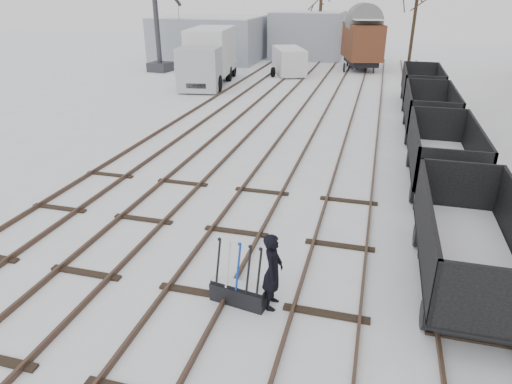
{
  "coord_description": "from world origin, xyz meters",
  "views": [
    {
      "loc": [
        3.61,
        -8.12,
        6.53
      ],
      "look_at": [
        0.5,
        3.37,
        1.2
      ],
      "focal_mm": 32.0,
      "sensor_mm": 36.0,
      "label": 1
    }
  ],
  "objects_px": {
    "ground_frame": "(239,292)",
    "freight_wagon_a": "(468,256)",
    "lorry": "(209,56)",
    "crane": "(159,44)",
    "panel_van": "(289,61)",
    "worker": "(273,271)",
    "box_van_wagon": "(362,40)"
  },
  "relations": [
    {
      "from": "ground_frame",
      "to": "panel_van",
      "type": "distance_m",
      "value": 30.3
    },
    {
      "from": "freight_wagon_a",
      "to": "box_van_wagon",
      "type": "relative_size",
      "value": 0.89
    },
    {
      "from": "ground_frame",
      "to": "crane",
      "type": "height_order",
      "value": "crane"
    },
    {
      "from": "lorry",
      "to": "freight_wagon_a",
      "type": "bearing_deg",
      "value": -64.72
    },
    {
      "from": "ground_frame",
      "to": "worker",
      "type": "relative_size",
      "value": 0.82
    },
    {
      "from": "crane",
      "to": "panel_van",
      "type": "bearing_deg",
      "value": 12.41
    },
    {
      "from": "worker",
      "to": "panel_van",
      "type": "bearing_deg",
      "value": 8.57
    },
    {
      "from": "worker",
      "to": "panel_van",
      "type": "relative_size",
      "value": 0.35
    },
    {
      "from": "box_van_wagon",
      "to": "panel_van",
      "type": "distance_m",
      "value": 7.03
    },
    {
      "from": "box_van_wagon",
      "to": "panel_van",
      "type": "relative_size",
      "value": 1.17
    },
    {
      "from": "worker",
      "to": "crane",
      "type": "bearing_deg",
      "value": 27.98
    },
    {
      "from": "ground_frame",
      "to": "panel_van",
      "type": "xyz_separation_m",
      "value": [
        -4.89,
        29.89,
        0.82
      ]
    },
    {
      "from": "crane",
      "to": "ground_frame",
      "type": "bearing_deg",
      "value": -55.08
    },
    {
      "from": "worker",
      "to": "crane",
      "type": "xyz_separation_m",
      "value": [
        -16.58,
        28.56,
        1.34
      ]
    },
    {
      "from": "lorry",
      "to": "crane",
      "type": "distance_m",
      "value": 7.37
    },
    {
      "from": "ground_frame",
      "to": "panel_van",
      "type": "relative_size",
      "value": 0.29
    },
    {
      "from": "ground_frame",
      "to": "lorry",
      "type": "distance_m",
      "value": 26.36
    },
    {
      "from": "freight_wagon_a",
      "to": "box_van_wagon",
      "type": "bearing_deg",
      "value": 97.66
    },
    {
      "from": "ground_frame",
      "to": "lorry",
      "type": "relative_size",
      "value": 0.17
    },
    {
      "from": "worker",
      "to": "panel_van",
      "type": "height_order",
      "value": "panel_van"
    },
    {
      "from": "worker",
      "to": "panel_van",
      "type": "xyz_separation_m",
      "value": [
        -5.64,
        29.79,
        0.19
      ]
    },
    {
      "from": "freight_wagon_a",
      "to": "crane",
      "type": "bearing_deg",
      "value": 127.92
    },
    {
      "from": "worker",
      "to": "freight_wagon_a",
      "type": "xyz_separation_m",
      "value": [
        4.22,
        1.87,
        -0.06
      ]
    },
    {
      "from": "freight_wagon_a",
      "to": "panel_van",
      "type": "xyz_separation_m",
      "value": [
        -9.86,
        27.92,
        0.25
      ]
    },
    {
      "from": "box_van_wagon",
      "to": "lorry",
      "type": "bearing_deg",
      "value": -152.08
    },
    {
      "from": "worker",
      "to": "freight_wagon_a",
      "type": "height_order",
      "value": "freight_wagon_a"
    },
    {
      "from": "crane",
      "to": "lorry",
      "type": "bearing_deg",
      "value": -29.33
    },
    {
      "from": "panel_van",
      "to": "crane",
      "type": "bearing_deg",
      "value": 164.36
    },
    {
      "from": "worker",
      "to": "freight_wagon_a",
      "type": "bearing_deg",
      "value": -68.26
    },
    {
      "from": "ground_frame",
      "to": "freight_wagon_a",
      "type": "height_order",
      "value": "freight_wagon_a"
    },
    {
      "from": "worker",
      "to": "lorry",
      "type": "distance_m",
      "value": 26.52
    },
    {
      "from": "panel_van",
      "to": "worker",
      "type": "bearing_deg",
      "value": -101.32
    }
  ]
}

